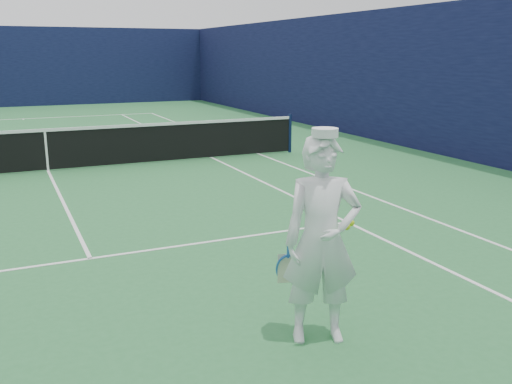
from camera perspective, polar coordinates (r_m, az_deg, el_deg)
ground at (r=14.25m, az=-20.06°, el=1.95°), size 80.00×80.00×0.00m
court_markings at (r=14.25m, az=-20.06°, el=1.97°), size 11.03×23.83×0.01m
windscreen_fence at (r=14.00m, az=-20.74°, el=9.98°), size 20.12×36.12×4.00m
tennis_net at (r=14.15m, az=-20.24°, el=4.15°), size 12.88×0.09×1.07m
tennis_player at (r=5.40m, az=6.59°, el=-4.80°), size 0.85×0.72×2.06m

